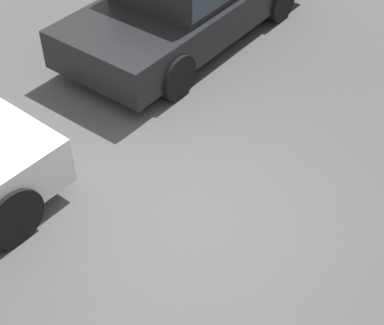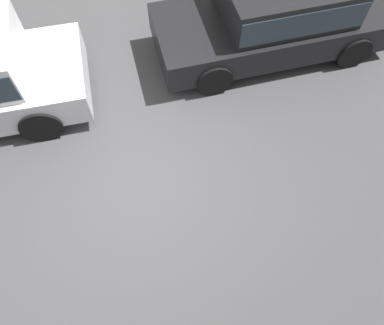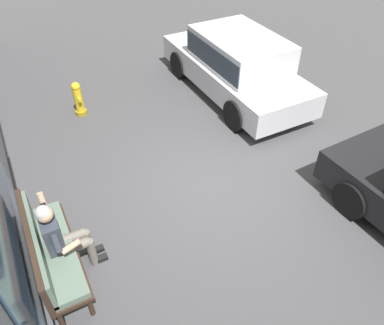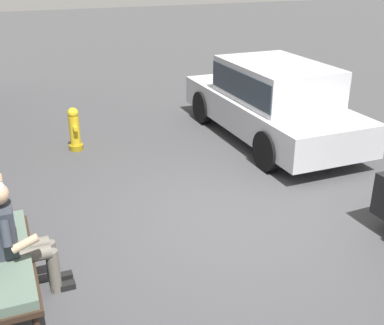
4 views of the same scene
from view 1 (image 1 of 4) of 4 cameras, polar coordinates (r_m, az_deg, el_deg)
The scene contains 1 object.
ground_plane at distance 6.32m, azimuth 0.36°, elevation -6.49°, with size 60.00×60.00×0.00m, color #424244.
Camera 1 is at (3.23, 2.60, 4.76)m, focal length 55.00 mm.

